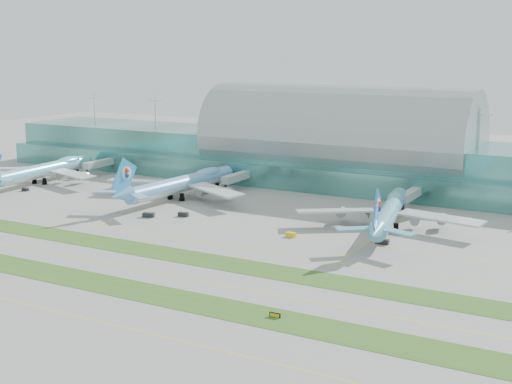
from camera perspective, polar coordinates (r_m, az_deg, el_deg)
The scene contains 17 objects.
ground at distance 208.10m, azimuth -7.42°, elevation -5.06°, with size 700.00×700.00×0.00m, color gray.
terminal at distance 315.56m, azimuth 6.55°, elevation 3.25°, with size 340.00×69.10×36.00m.
grass_strip_near at distance 187.44m, azimuth -12.54°, elevation -7.09°, with size 420.00×12.00×0.08m, color #2D591E.
grass_strip_far at distance 209.62m, azimuth -7.09°, elevation -4.91°, with size 420.00×12.00×0.08m, color #2D591E.
taxiline_a at distance 173.97m, azimuth -16.95°, elevation -8.81°, with size 420.00×0.35×0.01m, color yellow.
taxiline_b at distance 197.55m, azimuth -9.84°, elevation -6.03°, with size 420.00×0.35×0.01m, color yellow.
taxiline_c at distance 222.22m, azimuth -4.66°, elevation -3.93°, with size 420.00×0.35×0.01m, color yellow.
taxiline_d at distance 240.18m, azimuth -1.74°, elevation -2.72°, with size 420.00×0.35×0.01m, color yellow.
airliner_a at distance 330.13m, azimuth -16.52°, elevation 1.78°, with size 62.72×71.44×19.65m.
airliner_b at distance 284.29m, azimuth -5.89°, elevation 0.76°, with size 65.79×74.84×20.59m.
airliner_c at distance 239.54m, azimuth 10.63°, elevation -1.49°, with size 60.67×69.76×19.33m.
gse_b at distance 313.78m, azimuth -17.98°, elevation 0.20°, with size 3.01×1.52×1.24m, color black.
gse_c at distance 255.08m, azimuth -8.59°, elevation -1.82°, with size 4.11×2.04×1.59m, color black.
gse_d at distance 254.44m, azimuth -5.84°, elevation -1.80°, with size 3.66×1.75×1.52m, color black.
gse_e at distance 226.44m, azimuth 2.82°, elevation -3.43°, with size 3.22×1.59×1.43m, color yellow.
gse_f at distance 221.29m, azimuth 10.07°, elevation -3.93°, with size 4.03×1.81×1.57m, color black.
taxiway_sign_east at distance 160.45m, azimuth 1.52°, elevation -9.82°, with size 2.71×0.35×1.14m.
Camera 1 is at (119.68, -159.79, 58.71)m, focal length 50.00 mm.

